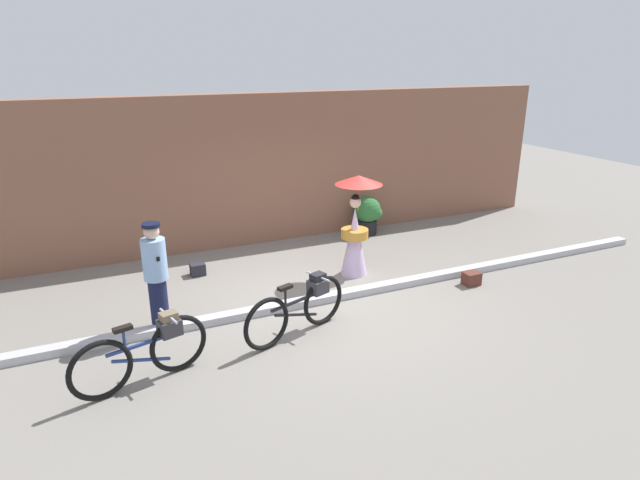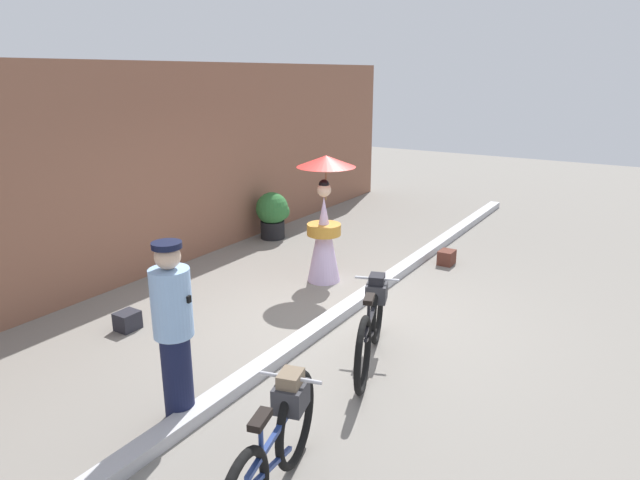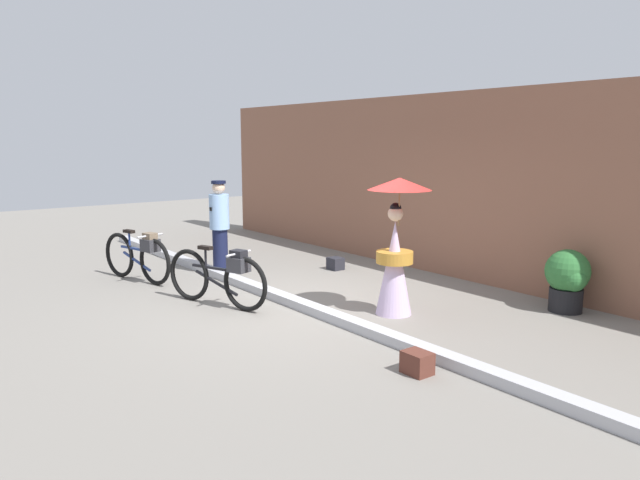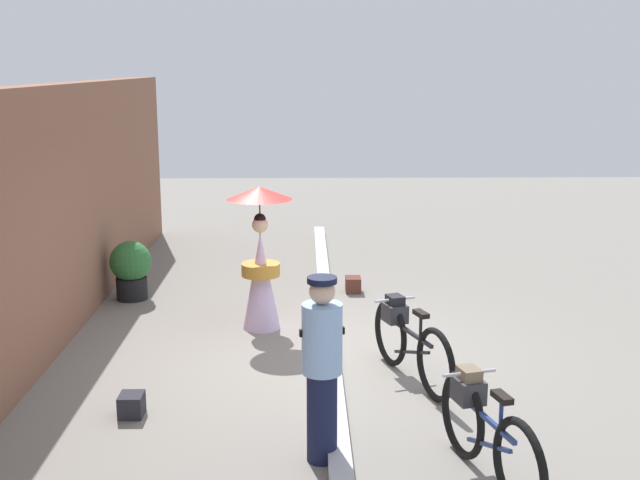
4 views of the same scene
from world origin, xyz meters
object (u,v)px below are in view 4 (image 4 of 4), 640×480
at_px(person_with_parasol, 261,257).
at_px(backpack_spare, 132,404).
at_px(bicycle_far_side, 485,429).
at_px(backpack_on_pavement, 354,284).
at_px(potted_plant_by_door, 132,267).
at_px(bicycle_near_officer, 409,340).
at_px(person_officer, 322,365).

xyz_separation_m(person_with_parasol, backpack_spare, (-2.64, 1.11, -0.82)).
distance_m(bicycle_far_side, backpack_on_pavement, 5.59).
distance_m(potted_plant_by_door, backpack_spare, 4.08).
height_order(bicycle_near_officer, person_officer, person_officer).
height_order(person_officer, potted_plant_by_door, person_officer).
bearing_deg(potted_plant_by_door, person_with_parasol, -124.79).
bearing_deg(potted_plant_by_door, person_officer, -151.74).
height_order(potted_plant_by_door, backpack_spare, potted_plant_by_door).
relative_size(potted_plant_by_door, backpack_on_pavement, 3.05).
distance_m(person_officer, backpack_on_pavement, 5.28).
height_order(bicycle_far_side, backpack_on_pavement, bicycle_far_side).
height_order(bicycle_far_side, person_with_parasol, person_with_parasol).
bearing_deg(person_officer, bicycle_near_officer, -28.26).
bearing_deg(bicycle_near_officer, bicycle_far_side, -170.83).
relative_size(potted_plant_by_door, backpack_spare, 3.30).
relative_size(person_officer, person_with_parasol, 0.89).
bearing_deg(person_officer, backpack_on_pavement, -6.41).
xyz_separation_m(bicycle_near_officer, backpack_on_pavement, (3.39, 0.39, -0.32)).
distance_m(bicycle_near_officer, backpack_spare, 2.94).
bearing_deg(bicycle_near_officer, backpack_spare, 107.58).
relative_size(person_with_parasol, potted_plant_by_door, 2.14).
xyz_separation_m(person_officer, potted_plant_by_door, (4.90, 2.64, -0.39)).
distance_m(bicycle_near_officer, backpack_on_pavement, 3.43).
bearing_deg(bicycle_far_side, bicycle_near_officer, 9.17).
distance_m(person_officer, backpack_spare, 2.17).
xyz_separation_m(bicycle_near_officer, person_officer, (-1.80, 0.97, 0.43)).
distance_m(backpack_on_pavement, backpack_spare, 4.90).
height_order(bicycle_far_side, person_officer, person_officer).
bearing_deg(bicycle_near_officer, person_officer, 151.74).
relative_size(bicycle_far_side, person_with_parasol, 0.92).
relative_size(person_officer, potted_plant_by_door, 1.90).
bearing_deg(person_officer, backpack_spare, 63.07).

